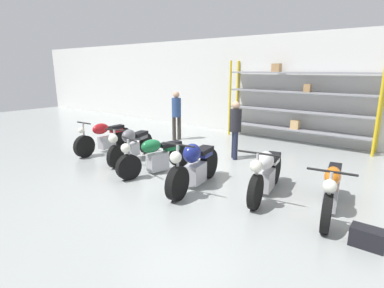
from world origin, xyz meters
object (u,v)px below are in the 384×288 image
object	(u,v)px
shelving_rack	(296,101)
motorcycle_white	(266,173)
toolbox	(367,238)
motorcycle_grey	(131,143)
motorcycle_green	(155,156)
motorcycle_red	(105,138)
person_near_rack	(176,112)
motorcycle_orange	(331,189)
motorcycle_blue	(194,166)
person_browsing	(235,126)

from	to	relation	value
shelving_rack	motorcycle_white	distance (m)	4.89
toolbox	motorcycle_grey	bearing A→B (deg)	172.61
motorcycle_grey	motorcycle_white	distance (m)	3.91
motorcycle_green	motorcycle_white	distance (m)	2.68
motorcycle_red	person_near_rack	distance (m)	2.67
motorcycle_grey	motorcycle_orange	size ratio (longest dim) A/B	0.97
motorcycle_red	motorcycle_white	bearing A→B (deg)	86.06
person_near_rack	motorcycle_grey	bearing A→B (deg)	145.40
motorcycle_green	motorcycle_blue	bearing A→B (deg)	94.07
motorcycle_blue	motorcycle_orange	distance (m)	2.61
motorcycle_orange	motorcycle_white	bearing A→B (deg)	-99.97
shelving_rack	motorcycle_grey	distance (m)	5.56
person_browsing	person_near_rack	size ratio (longest dim) A/B	0.95
motorcycle_blue	motorcycle_grey	bearing A→B (deg)	-110.81
shelving_rack	toolbox	size ratio (longest dim) A/B	10.98
motorcycle_red	motorcycle_green	xyz separation A→B (m)	(2.55, -0.43, -0.02)
motorcycle_white	motorcycle_green	bearing A→B (deg)	-90.77
motorcycle_red	motorcycle_white	world-z (taller)	motorcycle_white
motorcycle_red	person_near_rack	bearing A→B (deg)	161.40
motorcycle_red	motorcycle_green	world-z (taller)	motorcycle_red
shelving_rack	motorcycle_white	xyz separation A→B (m)	(1.11, -4.67, -0.94)
shelving_rack	motorcycle_red	size ratio (longest dim) A/B	2.32
motorcycle_grey	motorcycle_white	xyz separation A→B (m)	(3.91, 0.04, -0.01)
person_near_rack	toolbox	size ratio (longest dim) A/B	3.83
motorcycle_grey	toolbox	bearing A→B (deg)	67.27
motorcycle_white	person_browsing	bearing A→B (deg)	-144.94
motorcycle_green	toolbox	size ratio (longest dim) A/B	4.63
person_browsing	motorcycle_green	bearing A→B (deg)	24.53
motorcycle_orange	toolbox	world-z (taller)	motorcycle_orange
motorcycle_red	motorcycle_green	bearing A→B (deg)	77.02
shelving_rack	motorcycle_grey	xyz separation A→B (m)	(-2.81, -4.71, -0.93)
motorcycle_blue	motorcycle_orange	world-z (taller)	motorcycle_blue
motorcycle_orange	motorcycle_grey	bearing A→B (deg)	-98.96
toolbox	motorcycle_white	bearing A→B (deg)	157.35
motorcycle_orange	toolbox	distance (m)	1.08
person_browsing	motorcycle_white	bearing A→B (deg)	91.30
motorcycle_blue	toolbox	distance (m)	3.26
motorcycle_blue	shelving_rack	bearing A→B (deg)	168.03
motorcycle_green	motorcycle_orange	bearing A→B (deg)	107.14
motorcycle_grey	motorcycle_green	distance (m)	1.31
motorcycle_white	person_near_rack	xyz separation A→B (m)	(-4.52, 2.58, 0.53)
shelving_rack	toolbox	xyz separation A→B (m)	(3.00, -5.46, -1.26)
shelving_rack	person_near_rack	size ratio (longest dim) A/B	2.87
motorcycle_red	motorcycle_grey	bearing A→B (deg)	82.68
shelving_rack	motorcycle_green	size ratio (longest dim) A/B	2.37
motorcycle_grey	person_near_rack	world-z (taller)	person_near_rack
toolbox	motorcycle_red	bearing A→B (deg)	173.22
motorcycle_grey	person_near_rack	distance (m)	2.73
shelving_rack	toolbox	world-z (taller)	shelving_rack
shelving_rack	motorcycle_blue	distance (m)	5.32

